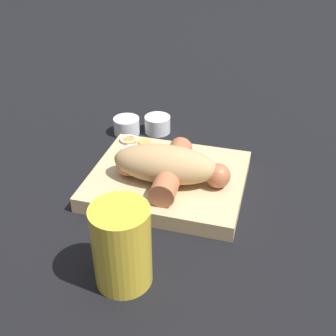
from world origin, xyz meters
The scene contains 8 objects.
ground_plane centered at (0.00, 0.00, 0.00)m, with size 3.00×3.00×0.00m, color black.
food_tray centered at (0.00, 0.00, 0.01)m, with size 0.23×0.20×0.02m.
bread_roll centered at (0.00, 0.02, 0.05)m, with size 0.16×0.07×0.05m.
sausage centered at (-0.01, 0.01, 0.04)m, with size 0.17×0.14×0.04m.
pickled_veggies centered at (0.08, -0.06, 0.03)m, with size 0.06×0.07×0.01m.
condiment_cup_near centered at (0.07, -0.17, 0.01)m, with size 0.05×0.05×0.03m.
condiment_cup_far centered at (0.12, -0.14, 0.01)m, with size 0.05×0.05×0.03m.
drink_glass centered at (0.00, 0.19, 0.05)m, with size 0.07×0.07×0.10m.
Camera 1 is at (-0.14, 0.51, 0.38)m, focal length 45.00 mm.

